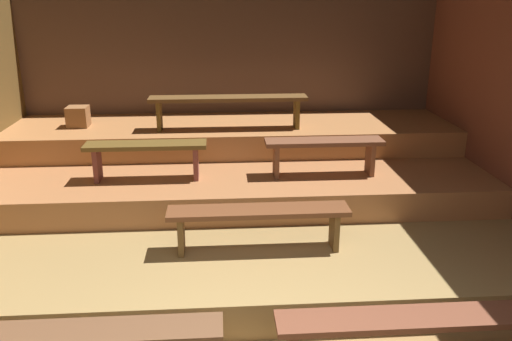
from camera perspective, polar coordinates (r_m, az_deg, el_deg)
name	(u,v)px	position (r m, az deg, el deg)	size (l,w,h in m)	color
ground	(239,259)	(5.50, -1.81, -9.59)	(6.53, 5.93, 0.08)	#9E7645
wall_back	(231,83)	(7.54, -2.76, 9.46)	(6.53, 0.06, 2.72)	brown
platform_lower	(237,219)	(5.93, -2.07, -5.27)	(5.73, 3.98, 0.32)	olive
platform_middle	(235,172)	(6.48, -2.33, -0.17)	(5.73, 2.56, 0.32)	#A76B40
platform_upper	(233,135)	(6.95, -2.53, 3.88)	(5.73, 1.38, 0.32)	#AA6D3D
bench_floor_left	(73,339)	(3.94, -19.24, -16.93)	(2.04, 0.29, 0.41)	brown
bench_floor_right	(418,324)	(4.05, 17.18, -15.66)	(2.04, 0.29, 0.41)	brown
bench_lower_center	(259,217)	(4.77, 0.28, -5.05)	(1.65, 0.29, 0.41)	brown
bench_middle_left	(146,151)	(5.78, -11.86, 2.07)	(1.30, 0.29, 0.41)	brown
bench_middle_right	(324,148)	(5.84, 7.39, 2.49)	(1.30, 0.29, 0.41)	brown
bench_upper_center	(228,102)	(6.57, -3.03, 7.41)	(1.96, 0.29, 0.41)	brown
wooden_crate_upper	(78,117)	(7.08, -18.78, 5.57)	(0.26, 0.26, 0.26)	brown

